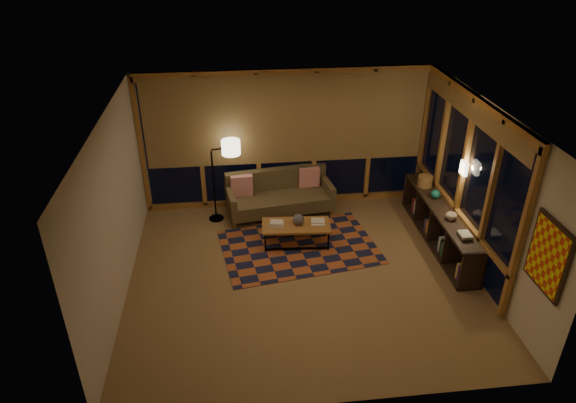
{
  "coord_description": "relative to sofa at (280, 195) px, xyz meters",
  "views": [
    {
      "loc": [
        -1.0,
        -6.56,
        5.04
      ],
      "look_at": [
        -0.18,
        0.62,
        1.03
      ],
      "focal_mm": 32.0,
      "sensor_mm": 36.0,
      "label": 1
    }
  ],
  "objects": [
    {
      "name": "pillow_right",
      "position": [
        0.6,
        0.29,
        0.2
      ],
      "size": [
        0.4,
        0.15,
        0.4
      ],
      "primitive_type": null,
      "rotation": [
        0.0,
        0.0,
        0.05
      ],
      "color": "red",
      "rests_on": "sofa"
    },
    {
      "name": "area_rug",
      "position": [
        0.21,
        -1.2,
        -0.4
      ],
      "size": [
        2.86,
        2.12,
        0.01
      ],
      "primitive_type": "cube",
      "rotation": [
        0.0,
        0.0,
        0.15
      ],
      "color": "#A65025",
      "rests_on": "floor"
    },
    {
      "name": "walls",
      "position": [
        0.18,
        -2.0,
        0.95
      ],
      "size": [
        5.51,
        5.01,
        2.7
      ],
      "color": "beige",
      "rests_on": "floor"
    },
    {
      "name": "window_wall_back",
      "position": [
        0.18,
        0.43,
        0.95
      ],
      "size": [
        5.3,
        0.16,
        2.6
      ],
      "primitive_type": null,
      "color": "#B26F39",
      "rests_on": "walls"
    },
    {
      "name": "book_stack_b",
      "position": [
        0.56,
        -1.07,
        0.01
      ],
      "size": [
        0.26,
        0.22,
        0.05
      ],
      "primitive_type": null,
      "rotation": [
        0.0,
        0.0,
        -0.12
      ],
      "color": "beige",
      "rests_on": "coffee_table"
    },
    {
      "name": "bookshelf",
      "position": [
        2.67,
        -1.3,
        -0.06
      ],
      "size": [
        0.4,
        2.76,
        0.69
      ],
      "primitive_type": null,
      "color": "black",
      "rests_on": "floor"
    },
    {
      "name": "ceramic_pot",
      "position": [
        0.22,
        -1.06,
        0.09
      ],
      "size": [
        0.24,
        0.24,
        0.19
      ],
      "primitive_type": "sphere",
      "rotation": [
        0.0,
        0.0,
        -0.3
      ],
      "color": "#2D2D2F",
      "rests_on": "coffee_table"
    },
    {
      "name": "book_stack_a",
      "position": [
        -0.16,
        -1.06,
        0.02
      ],
      "size": [
        0.27,
        0.23,
        0.07
      ],
      "primitive_type": null,
      "rotation": [
        0.0,
        0.0,
        -0.18
      ],
      "color": "beige",
      "rests_on": "coffee_table"
    },
    {
      "name": "wall_art",
      "position": [
        2.89,
        -3.85,
        1.05
      ],
      "size": [
        0.06,
        0.74,
        0.94
      ],
      "primitive_type": null,
      "color": "red",
      "rests_on": "walls"
    },
    {
      "name": "window_wall_right",
      "position": [
        2.86,
        -1.4,
        0.95
      ],
      "size": [
        0.16,
        3.7,
        2.6
      ],
      "primitive_type": null,
      "color": "#B26F39",
      "rests_on": "walls"
    },
    {
      "name": "shelf_book_stack",
      "position": [
        2.67,
        -2.23,
        0.32
      ],
      "size": [
        0.2,
        0.25,
        0.06
      ],
      "primitive_type": null,
      "rotation": [
        0.0,
        0.0,
        0.2
      ],
      "color": "beige",
      "rests_on": "bookshelf"
    },
    {
      "name": "floor_lamp",
      "position": [
        -1.23,
        -0.06,
        0.38
      ],
      "size": [
        0.58,
        0.45,
        1.56
      ],
      "primitive_type": null,
      "rotation": [
        0.0,
        0.0,
        0.23
      ],
      "color": "black",
      "rests_on": "floor"
    },
    {
      "name": "floor",
      "position": [
        0.18,
        -2.0,
        -0.4
      ],
      "size": [
        5.5,
        5.0,
        0.01
      ],
      "primitive_type": "cube",
      "color": "#977D49",
      "rests_on": "ground"
    },
    {
      "name": "pillow_left",
      "position": [
        -0.71,
        0.08,
        0.21
      ],
      "size": [
        0.41,
        0.14,
        0.41
      ],
      "primitive_type": null,
      "rotation": [
        0.0,
        0.0,
        0.01
      ],
      "color": "red",
      "rests_on": "sofa"
    },
    {
      "name": "ceiling",
      "position": [
        0.18,
        -2.0,
        2.3
      ],
      "size": [
        5.5,
        5.0,
        0.01
      ],
      "primitive_type": "cube",
      "color": "white",
      "rests_on": "walls"
    },
    {
      "name": "wall_sconce",
      "position": [
        2.8,
        -1.55,
        1.15
      ],
      "size": [
        0.12,
        0.18,
        0.22
      ],
      "primitive_type": null,
      "color": "beige",
      "rests_on": "walls"
    },
    {
      "name": "vase",
      "position": [
        2.67,
        -1.68,
        0.38
      ],
      "size": [
        0.2,
        0.2,
        0.19
      ],
      "primitive_type": "imported",
      "rotation": [
        0.0,
        0.0,
        -0.13
      ],
      "color": "#BAA591",
      "rests_on": "bookshelf"
    },
    {
      "name": "teal_bowl",
      "position": [
        2.67,
        -0.95,
        0.37
      ],
      "size": [
        0.2,
        0.2,
        0.16
      ],
      "primitive_type": "sphere",
      "rotation": [
        0.0,
        0.0,
        0.27
      ],
      "color": "#146859",
      "rests_on": "bookshelf"
    },
    {
      "name": "coffee_table",
      "position": [
        0.18,
        -1.08,
        -0.21
      ],
      "size": [
        1.21,
        0.62,
        0.39
      ],
      "primitive_type": null,
      "rotation": [
        0.0,
        0.0,
        -0.07
      ],
      "color": "#B26F39",
      "rests_on": "floor"
    },
    {
      "name": "sofa",
      "position": [
        0.0,
        0.0,
        0.0
      ],
      "size": [
        2.07,
        1.07,
        0.81
      ],
      "primitive_type": null,
      "rotation": [
        0.0,
        0.0,
        0.14
      ],
      "color": "brown",
      "rests_on": "floor"
    },
    {
      "name": "basket",
      "position": [
        2.65,
        -0.47,
        0.39
      ],
      "size": [
        0.3,
        0.3,
        0.2
      ],
      "primitive_type": "cylinder",
      "rotation": [
        0.0,
        0.0,
        -0.13
      ],
      "color": "olive",
      "rests_on": "bookshelf"
    }
  ]
}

